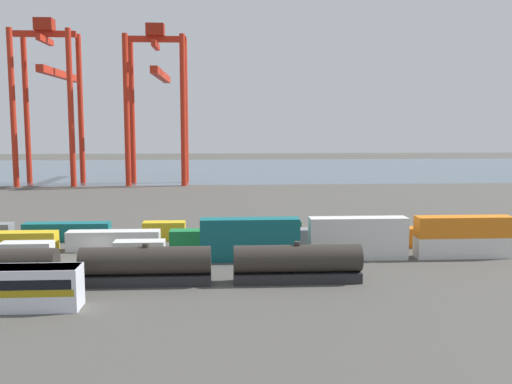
# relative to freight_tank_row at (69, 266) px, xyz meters

# --- Properties ---
(ground_plane) EXTENTS (420.00, 420.00, 0.00)m
(ground_plane) POSITION_rel_freight_tank_row_xyz_m (-0.14, 53.19, -2.06)
(ground_plane) COLOR #4C4944
(harbour_water) EXTENTS (400.00, 110.00, 0.01)m
(harbour_water) POSITION_rel_freight_tank_row_xyz_m (-0.14, 151.95, -2.06)
(harbour_water) COLOR #475B6B
(harbour_water) RESTS_ON ground_plane
(freight_tank_row) EXTENTS (61.03, 2.90, 4.36)m
(freight_tank_row) POSITION_rel_freight_tank_row_xyz_m (0.00, 0.00, 0.00)
(freight_tank_row) COLOR #232326
(freight_tank_row) RESTS_ON ground_plane
(shipping_container_3) EXTENTS (6.04, 2.44, 2.60)m
(shipping_container_3) POSITION_rel_freight_tank_row_xyz_m (-7.57, 10.01, -0.76)
(shipping_container_3) COLOR silver
(shipping_container_3) RESTS_ON ground_plane
(shipping_container_4) EXTENTS (6.04, 2.44, 2.60)m
(shipping_container_4) POSITION_rel_freight_tank_row_xyz_m (5.83, 10.01, -0.76)
(shipping_container_4) COLOR silver
(shipping_container_4) RESTS_ON ground_plane
(shipping_container_5) EXTENTS (12.10, 2.44, 2.60)m
(shipping_container_5) POSITION_rel_freight_tank_row_xyz_m (19.24, 10.01, -0.76)
(shipping_container_5) COLOR #146066
(shipping_container_5) RESTS_ON ground_plane
(shipping_container_6) EXTENTS (12.10, 2.44, 2.60)m
(shipping_container_6) POSITION_rel_freight_tank_row_xyz_m (19.24, 10.01, 1.84)
(shipping_container_6) COLOR #146066
(shipping_container_6) RESTS_ON shipping_container_5
(shipping_container_7) EXTENTS (12.10, 2.44, 2.60)m
(shipping_container_7) POSITION_rel_freight_tank_row_xyz_m (32.64, 10.01, -0.76)
(shipping_container_7) COLOR silver
(shipping_container_7) RESTS_ON ground_plane
(shipping_container_8) EXTENTS (12.10, 2.44, 2.60)m
(shipping_container_8) POSITION_rel_freight_tank_row_xyz_m (32.64, 10.01, 1.84)
(shipping_container_8) COLOR silver
(shipping_container_8) RESTS_ON shipping_container_7
(shipping_container_9) EXTENTS (12.10, 2.44, 2.60)m
(shipping_container_9) POSITION_rel_freight_tank_row_xyz_m (46.05, 10.01, -0.76)
(shipping_container_9) COLOR silver
(shipping_container_9) RESTS_ON ground_plane
(shipping_container_10) EXTENTS (12.10, 2.44, 2.60)m
(shipping_container_10) POSITION_rel_freight_tank_row_xyz_m (46.05, 10.01, 1.84)
(shipping_container_10) COLOR orange
(shipping_container_10) RESTS_ON shipping_container_9
(shipping_container_14) EXTENTS (12.10, 2.44, 2.60)m
(shipping_container_14) POSITION_rel_freight_tank_row_xyz_m (-11.99, 16.70, -0.76)
(shipping_container_14) COLOR gold
(shipping_container_14) RESTS_ON ground_plane
(shipping_container_15) EXTENTS (12.10, 2.44, 2.60)m
(shipping_container_15) POSITION_rel_freight_tank_row_xyz_m (1.48, 16.70, -0.76)
(shipping_container_15) COLOR silver
(shipping_container_15) RESTS_ON ground_plane
(shipping_container_16) EXTENTS (12.10, 2.44, 2.60)m
(shipping_container_16) POSITION_rel_freight_tank_row_xyz_m (14.94, 16.70, -0.76)
(shipping_container_16) COLOR #197538
(shipping_container_16) RESTS_ON ground_plane
(shipping_container_17) EXTENTS (6.04, 2.44, 2.60)m
(shipping_container_17) POSITION_rel_freight_tank_row_xyz_m (28.40, 16.70, -0.76)
(shipping_container_17) COLOR slate
(shipping_container_17) RESTS_ON ground_plane
(shipping_container_18) EXTENTS (12.10, 2.44, 2.60)m
(shipping_container_18) POSITION_rel_freight_tank_row_xyz_m (41.86, 16.70, -0.76)
(shipping_container_18) COLOR orange
(shipping_container_18) RESTS_ON ground_plane
(shipping_container_22) EXTENTS (12.10, 2.44, 2.60)m
(shipping_container_22) POSITION_rel_freight_tank_row_xyz_m (-6.36, 23.39, -0.76)
(shipping_container_22) COLOR #146066
(shipping_container_22) RESTS_ON ground_plane
(shipping_container_23) EXTENTS (6.04, 2.44, 2.60)m
(shipping_container_23) POSITION_rel_freight_tank_row_xyz_m (7.45, 23.39, -0.76)
(shipping_container_23) COLOR gold
(shipping_container_23) RESTS_ON ground_plane
(shipping_container_24) EXTENTS (12.10, 2.44, 2.60)m
(shipping_container_24) POSITION_rel_freight_tank_row_xyz_m (21.27, 23.39, -0.76)
(shipping_container_24) COLOR #197538
(shipping_container_24) RESTS_ON ground_plane
(gantry_crane_west) EXTENTS (16.45, 38.92, 44.38)m
(gantry_crane_west) POSITION_rel_freight_tank_row_xyz_m (-31.01, 103.32, 24.78)
(gantry_crane_west) COLOR red
(gantry_crane_west) RESTS_ON ground_plane
(gantry_crane_central) EXTENTS (16.47, 37.99, 43.27)m
(gantry_crane_central) POSITION_rel_freight_tank_row_xyz_m (-1.81, 103.27, 24.25)
(gantry_crane_central) COLOR red
(gantry_crane_central) RESTS_ON ground_plane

